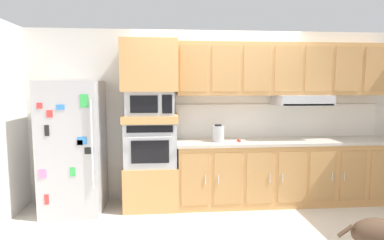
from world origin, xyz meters
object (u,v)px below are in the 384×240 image
Objects in this scene: built_in_oven at (151,143)px; microwave at (151,103)px; refrigerator at (73,147)px; screwdriver at (239,140)px; electric_kettle at (218,133)px; dog at (383,232)px.

built_in_oven is 0.56m from microwave.
refrigerator is 1.19m from microwave.
electric_kettle is at bearing 175.38° from screwdriver.
built_in_oven is 2.92× the size of electric_kettle.
built_in_oven is at bearing 3.75° from refrigerator.
screwdriver is at bearing -4.62° from electric_kettle.
dog is at bearing -55.12° from electric_kettle.
screwdriver is 0.16× the size of dog.
built_in_oven is at bearing 179.23° from microwave.
microwave is at bearing 177.10° from electric_kettle.
refrigerator is 1.04m from built_in_oven.
microwave is 2.68× the size of electric_kettle.
refrigerator is 7.33× the size of electric_kettle.
screwdriver is (1.23, -0.07, 0.03)m from built_in_oven.
refrigerator reaches higher than microwave.
microwave reaches higher than dog.
refrigerator is 2.51× the size of built_in_oven.
electric_kettle is (0.93, -0.05, 0.13)m from built_in_oven.
electric_kettle is (-0.30, 0.02, 0.10)m from screwdriver.
microwave is 0.77× the size of dog.
electric_kettle is (1.97, 0.02, 0.15)m from refrigerator.
refrigerator is at bearing -176.25° from microwave.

